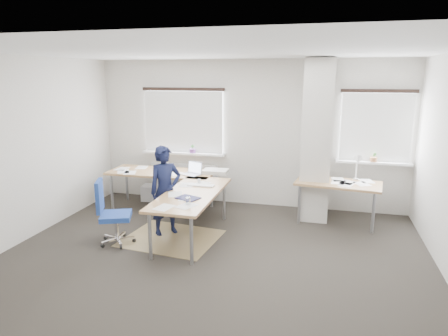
% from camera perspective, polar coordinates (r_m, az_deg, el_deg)
% --- Properties ---
extents(ground, '(6.00, 6.00, 0.00)m').
position_cam_1_polar(ground, '(5.79, -1.48, -12.51)').
color(ground, '#27241F').
rests_on(ground, ground).
extents(room_shell, '(6.04, 5.04, 2.82)m').
position_cam_1_polar(room_shell, '(5.67, 1.45, 5.44)').
color(room_shell, beige).
rests_on(room_shell, ground).
extents(floor_mat, '(1.52, 1.33, 0.01)m').
position_cam_1_polar(floor_mat, '(6.43, -7.52, -9.91)').
color(floor_mat, olive).
rests_on(floor_mat, ground).
extents(white_crate, '(0.55, 0.42, 0.30)m').
position_cam_1_polar(white_crate, '(8.33, -9.82, -3.48)').
color(white_crate, white).
rests_on(white_crate, ground).
extents(desk_main, '(2.41, 2.60, 0.96)m').
position_cam_1_polar(desk_main, '(6.92, -6.54, -2.14)').
color(desk_main, '#9E6944').
rests_on(desk_main, ground).
extents(desk_side, '(1.48, 0.88, 1.22)m').
position_cam_1_polar(desk_side, '(7.08, 15.98, -2.30)').
color(desk_side, '#9E6944').
rests_on(desk_side, ground).
extents(task_chair, '(0.59, 0.57, 1.00)m').
position_cam_1_polar(task_chair, '(6.32, -15.44, -8.01)').
color(task_chair, navy).
rests_on(task_chair, ground).
extents(person, '(0.62, 0.61, 1.44)m').
position_cam_1_polar(person, '(6.41, -8.35, -3.21)').
color(person, black).
rests_on(person, ground).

